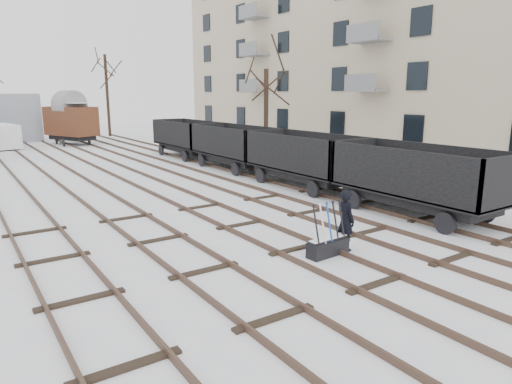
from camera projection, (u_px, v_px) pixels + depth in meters
ground at (297, 250)px, 13.16m from camera, size 120.00×120.00×0.00m
tracks at (134, 177)px, 24.22m from camera, size 13.90×52.00×0.16m
apartment_block at (390, 43)px, 33.71m from camera, size 10.12×45.00×16.10m
ground_frame at (328, 246)px, 12.63m from camera, size 1.32×0.50×1.49m
worker at (346, 220)px, 13.00m from camera, size 0.48×0.68×1.75m
freight_wagon_a at (416, 190)px, 16.65m from camera, size 2.51×6.26×2.56m
freight_wagon_b at (304, 167)px, 21.84m from camera, size 2.51×6.26×2.56m
freight_wagon_c at (234, 153)px, 27.02m from camera, size 2.51×6.26×2.56m
freight_wagon_d at (187, 143)px, 32.21m from camera, size 2.51×6.26×2.56m
box_van_wagon at (71, 120)px, 40.10m from camera, size 4.20×5.39×3.65m
panel_van at (1, 136)px, 37.10m from camera, size 2.61×4.74×1.98m
tree_near at (266, 117)px, 29.05m from camera, size 0.30×0.30×5.94m
tree_far_right at (107, 96)px, 47.54m from camera, size 0.30×0.30×8.37m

